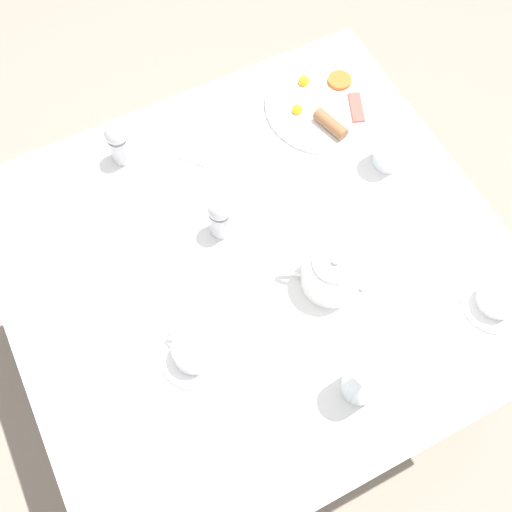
% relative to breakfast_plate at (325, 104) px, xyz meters
% --- Properties ---
extents(ground_plane, '(8.00, 8.00, 0.00)m').
position_rel_breakfast_plate_xyz_m(ground_plane, '(0.34, 0.29, -0.72)').
color(ground_plane, gray).
extents(table, '(1.06, 0.99, 0.72)m').
position_rel_breakfast_plate_xyz_m(table, '(0.34, 0.29, -0.08)').
color(table, white).
rests_on(table, ground_plane).
extents(breakfast_plate, '(0.29, 0.29, 0.04)m').
position_rel_breakfast_plate_xyz_m(breakfast_plate, '(0.00, 0.00, 0.00)').
color(breakfast_plate, white).
rests_on(breakfast_plate, table).
extents(teapot_near, '(0.18, 0.13, 0.11)m').
position_rel_breakfast_plate_xyz_m(teapot_near, '(0.22, 0.41, 0.04)').
color(teapot_near, white).
rests_on(teapot_near, table).
extents(teacup_with_saucer_left, '(0.14, 0.14, 0.06)m').
position_rel_breakfast_plate_xyz_m(teacup_with_saucer_left, '(-0.06, 0.61, 0.02)').
color(teacup_with_saucer_left, white).
rests_on(teacup_with_saucer_left, table).
extents(teacup_with_saucer_right, '(0.14, 0.14, 0.06)m').
position_rel_breakfast_plate_xyz_m(teacup_with_saucer_right, '(0.54, 0.43, 0.02)').
color(teacup_with_saucer_right, white).
rests_on(teacup_with_saucer_right, table).
extents(water_glass_tall, '(0.07, 0.07, 0.12)m').
position_rel_breakfast_plate_xyz_m(water_glass_tall, '(-0.05, 0.21, 0.05)').
color(water_glass_tall, white).
rests_on(water_glass_tall, table).
extents(water_glass_short, '(0.07, 0.07, 0.15)m').
position_rel_breakfast_plate_xyz_m(water_glass_short, '(0.28, 0.63, 0.07)').
color(water_glass_short, white).
rests_on(water_glass_short, table).
extents(pepper_grinder, '(0.05, 0.05, 0.12)m').
position_rel_breakfast_plate_xyz_m(pepper_grinder, '(0.49, -0.08, 0.05)').
color(pepper_grinder, '#BCBCC1').
rests_on(pepper_grinder, table).
extents(salt_grinder, '(0.05, 0.05, 0.12)m').
position_rel_breakfast_plate_xyz_m(salt_grinder, '(0.37, 0.19, 0.05)').
color(salt_grinder, '#BCBCC1').
rests_on(salt_grinder, table).
extents(napkin_folded, '(0.15, 0.17, 0.01)m').
position_rel_breakfast_plate_xyz_m(napkin_folded, '(0.67, 0.59, -0.00)').
color(napkin_folded, white).
rests_on(napkin_folded, table).
extents(fork_by_plate, '(0.17, 0.02, 0.00)m').
position_rel_breakfast_plate_xyz_m(fork_by_plate, '(0.72, 0.17, -0.01)').
color(fork_by_plate, silver).
rests_on(fork_by_plate, table).
extents(knife_by_plate, '(0.15, 0.17, 0.00)m').
position_rel_breakfast_plate_xyz_m(knife_by_plate, '(0.35, 0.01, -0.01)').
color(knife_by_plate, silver).
rests_on(knife_by_plate, table).
extents(spoon_for_tea, '(0.11, 0.12, 0.00)m').
position_rel_breakfast_plate_xyz_m(spoon_for_tea, '(0.44, 0.30, -0.01)').
color(spoon_for_tea, silver).
rests_on(spoon_for_tea, table).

